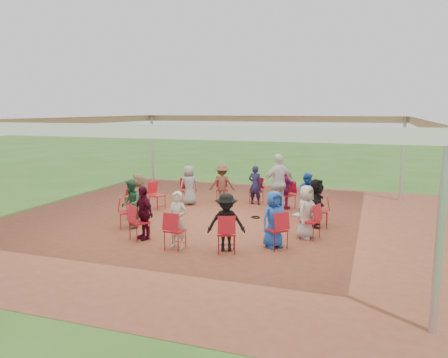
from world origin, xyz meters
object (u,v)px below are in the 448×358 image
(person_seated_5, at_px, (222,184))
(person_seated_6, at_px, (189,185))
(person_seated_7, at_px, (138,196))
(laptop, at_px, (300,213))
(person_seated_9, at_px, (144,213))
(chair_4, at_px, (256,191))
(chair_0, at_px, (310,221))
(chair_2, at_px, (311,202))
(person_seated_2, at_px, (307,195))
(person_seated_3, at_px, (285,189))
(chair_11, at_px, (175,231))
(chair_13, at_px, (277,230))
(chair_10, at_px, (140,223))
(standing_person, at_px, (279,183))
(person_seated_4, at_px, (255,185))
(person_seated_10, at_px, (178,220))
(chair_7, at_px, (157,196))
(chair_9, at_px, (127,212))
(person_seated_11, at_px, (226,222))
(person_seated_12, at_px, (274,219))
(chair_12, at_px, (226,234))
(person_seated_1, at_px, (316,203))
(chair_6, at_px, (188,191))
(cable_coil, at_px, (256,217))
(chair_1, at_px, (320,211))
(chair_8, at_px, (135,203))
(chair_5, at_px, (222,190))
(person_seated_0, at_px, (306,212))
(person_seated_8, at_px, (131,204))
(chair_3, at_px, (287,195))

(person_seated_5, height_order, person_seated_6, same)
(person_seated_7, relative_size, laptop, 3.49)
(person_seated_9, bearing_deg, chair_4, 103.15)
(chair_0, bearing_deg, chair_2, 25.71)
(person_seated_2, bearing_deg, person_seated_3, 12.86)
(chair_2, height_order, chair_11, same)
(chair_2, bearing_deg, chair_13, 141.43)
(chair_10, xyz_separation_m, standing_person, (2.65, 4.09, 0.49))
(person_seated_4, height_order, person_seated_10, same)
(chair_7, distance_m, chair_9, 2.38)
(person_seated_5, bearing_deg, person_seated_10, 77.14)
(person_seated_11, bearing_deg, person_seated_12, 12.86)
(person_seated_12, bearing_deg, chair_12, 172.74)
(person_seated_1, relative_size, person_seated_3, 1.00)
(chair_4, height_order, standing_person, standing_person)
(chair_6, relative_size, person_seated_2, 0.67)
(person_seated_1, relative_size, cable_coil, 3.74)
(chair_9, relative_size, person_seated_7, 0.67)
(laptop, bearing_deg, chair_4, 48.96)
(chair_4, distance_m, person_seated_9, 5.23)
(person_seated_3, bearing_deg, person_seated_6, 38.57)
(chair_0, relative_size, chair_13, 1.00)
(chair_1, xyz_separation_m, chair_7, (-5.32, 0.48, 0.00))
(chair_8, height_order, person_seated_11, person_seated_11)
(person_seated_1, bearing_deg, chair_7, 76.85)
(chair_5, xyz_separation_m, chair_7, (-1.64, -1.72, 0.00))
(person_seated_0, bearing_deg, person_seated_11, 154.29)
(chair_12, bearing_deg, person_seated_8, 139.82)
(person_seated_3, bearing_deg, chair_7, 50.41)
(person_seated_4, distance_m, cable_coil, 2.02)
(chair_7, xyz_separation_m, person_seated_2, (4.79, 0.59, 0.23))
(chair_1, height_order, chair_13, same)
(person_seated_4, bearing_deg, chair_11, 90.00)
(person_seated_5, relative_size, standing_person, 0.72)
(chair_4, distance_m, chair_5, 1.22)
(person_seated_0, distance_m, cable_coil, 2.44)
(chair_0, distance_m, chair_9, 4.94)
(chair_7, relative_size, person_seated_4, 0.67)
(chair_3, height_order, person_seated_12, person_seated_12)
(chair_0, bearing_deg, person_seated_3, 40.18)
(chair_3, xyz_separation_m, person_seated_4, (-1.17, 0.26, 0.23))
(chair_6, height_order, person_seated_6, person_seated_6)
(chair_13, distance_m, person_seated_9, 3.35)
(chair_8, bearing_deg, chair_12, 51.43)
(chair_12, xyz_separation_m, person_seated_8, (-3.15, 1.12, 0.23))
(chair_3, xyz_separation_m, person_seated_10, (-1.64, -4.96, 0.23))
(chair_2, distance_m, person_seated_3, 1.22)
(person_seated_9, distance_m, person_seated_12, 3.27)
(person_seated_0, relative_size, cable_coil, 3.74)
(chair_4, bearing_deg, person_seated_3, 161.54)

